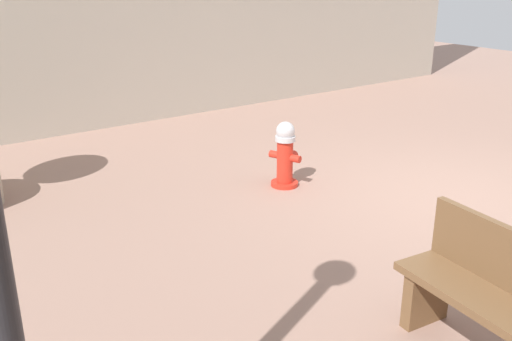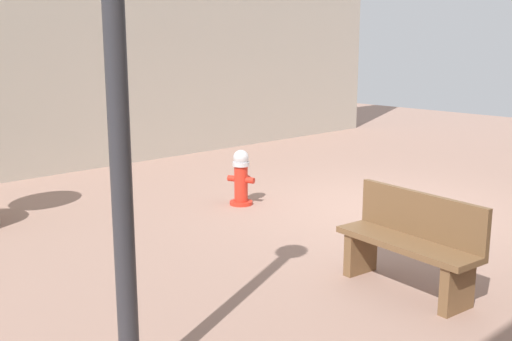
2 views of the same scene
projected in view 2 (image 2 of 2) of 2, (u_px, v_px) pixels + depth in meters
The scene contains 4 objects.
ground_plane at pixel (390, 210), 8.81m from camera, with size 23.40×23.40×0.00m, color #9E7A6B.
fire_hydrant at pixel (241, 177), 9.02m from camera, with size 0.42×0.40×0.82m.
bench_far at pixel (411, 242), 5.92m from camera, with size 1.51×0.60×0.95m.
street_lamp at pixel (115, 49), 3.78m from camera, with size 0.36×0.36×3.74m.
Camera 2 is at (-4.88, 7.22, 2.39)m, focal length 43.24 mm.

